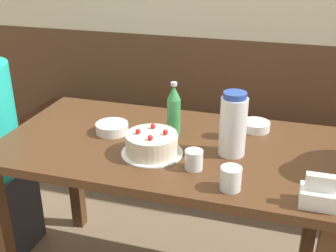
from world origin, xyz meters
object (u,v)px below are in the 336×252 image
at_px(water_pitcher, 233,125).
at_px(napkin_holder, 319,194).
at_px(bowl_soup_white, 112,128).
at_px(glass_water_tall, 194,160).
at_px(glass_tumbler_short, 231,128).
at_px(glass_shot_small, 231,178).
at_px(bench_seat, 206,161).
at_px(bowl_rice_small, 256,126).
at_px(soju_bottle, 175,110).
at_px(birthday_cake, 152,144).

distance_m(water_pitcher, napkin_holder, 0.41).
bearing_deg(bowl_soup_white, glass_water_tall, -26.35).
bearing_deg(napkin_holder, glass_tumbler_short, 129.12).
relative_size(napkin_holder, glass_tumbler_short, 1.31).
distance_m(glass_tumbler_short, glass_shot_small, 0.39).
bearing_deg(glass_shot_small, water_pitcher, 98.06).
height_order(bench_seat, glass_shot_small, glass_shot_small).
height_order(bench_seat, water_pitcher, water_pitcher).
bearing_deg(bowl_rice_small, glass_water_tall, -113.85).
distance_m(bench_seat, glass_water_tall, 1.15).
bearing_deg(bowl_rice_small, soju_bottle, -157.96).
bearing_deg(glass_tumbler_short, napkin_holder, -50.88).
height_order(glass_tumbler_short, glass_shot_small, glass_tumbler_short).
height_order(soju_bottle, glass_water_tall, soju_bottle).
distance_m(bench_seat, glass_tumbler_short, 0.93).
xyz_separation_m(soju_bottle, glass_tumbler_short, (0.23, 0.03, -0.06)).
bearing_deg(glass_shot_small, glass_water_tall, 146.82).
relative_size(bench_seat, soju_bottle, 10.53).
relative_size(water_pitcher, napkin_holder, 2.22).
height_order(water_pitcher, soju_bottle, water_pitcher).
distance_m(water_pitcher, glass_shot_small, 0.26).
height_order(birthday_cake, bowl_rice_small, birthday_cake).
distance_m(bench_seat, water_pitcher, 1.09).
bearing_deg(soju_bottle, bench_seat, 90.27).
relative_size(water_pitcher, glass_tumbler_short, 2.90).
xyz_separation_m(bench_seat, glass_shot_small, (0.29, -1.09, 0.56)).
bearing_deg(napkin_holder, glass_shot_small, 176.97).
bearing_deg(glass_shot_small, birthday_cake, 153.63).
distance_m(napkin_holder, bowl_soup_white, 0.86).
bearing_deg(bowl_soup_white, glass_tumbler_short, 11.60).
bearing_deg(bowl_rice_small, glass_shot_small, -93.51).
relative_size(bowl_soup_white, glass_water_tall, 1.93).
relative_size(glass_water_tall, glass_shot_small, 0.90).
xyz_separation_m(water_pitcher, soju_bottle, (-0.25, 0.11, -0.01)).
bearing_deg(bench_seat, glass_shot_small, -75.01).
bearing_deg(birthday_cake, glass_water_tall, -20.15).
relative_size(birthday_cake, glass_shot_small, 2.98).
distance_m(bench_seat, glass_shot_small, 1.26).
bearing_deg(bench_seat, napkin_holder, -63.14).
relative_size(water_pitcher, bowl_soup_white, 1.79).
bearing_deg(bowl_rice_small, napkin_holder, -64.55).
height_order(bench_seat, bowl_soup_white, bowl_soup_white).
bearing_deg(glass_water_tall, water_pitcher, 54.25).
bearing_deg(bench_seat, glass_tumbler_short, -71.68).
height_order(bowl_soup_white, glass_water_tall, glass_water_tall).
relative_size(bowl_rice_small, glass_water_tall, 1.70).
height_order(birthday_cake, water_pitcher, water_pitcher).
xyz_separation_m(birthday_cake, bowl_soup_white, (-0.22, 0.13, -0.02)).
height_order(water_pitcher, napkin_holder, water_pitcher).
xyz_separation_m(napkin_holder, glass_tumbler_short, (-0.33, 0.40, 0.00)).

